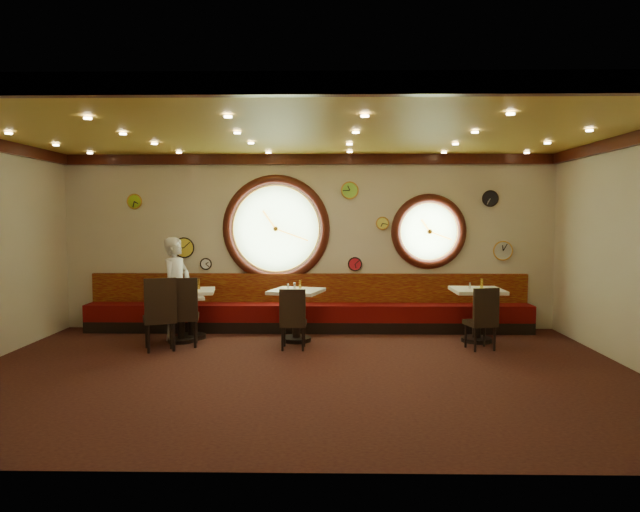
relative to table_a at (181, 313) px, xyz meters
The scene contains 44 objects.
floor 2.79m from the table_a, 40.94° to the right, with size 9.00×6.00×0.00m, color black.
ceiling 3.86m from the table_a, 40.94° to the right, with size 9.00×6.00×0.02m, color gold.
wall_back 2.64m from the table_a, 30.14° to the left, with size 9.00×0.02×3.20m, color beige.
wall_front 5.34m from the table_a, 66.64° to the right, with size 9.00×0.02×3.20m, color beige.
molding_back 3.53m from the table_a, 29.09° to the left, with size 9.00×0.10×0.18m, color #341009.
molding_front 5.81m from the table_a, 66.42° to the right, with size 9.00×0.10×0.18m, color #341009.
banquette_base 2.30m from the table_a, 24.01° to the left, with size 8.00×0.55×0.20m, color black.
banquette_seat 2.27m from the table_a, 24.01° to the left, with size 8.00×0.55×0.30m, color #550707.
banquette_back 2.38m from the table_a, 28.88° to the left, with size 8.00×0.10×0.55m, color #5C0707.
porthole_left_glass 2.34m from the table_a, 39.14° to the left, with size 1.66×1.66×0.02m, color #90B96F.
porthole_left_frame 2.33m from the table_a, 38.78° to the left, with size 1.98×1.98×0.18m, color #341009.
porthole_left_ring 2.31m from the table_a, 38.07° to the left, with size 1.61×1.61×0.03m, color gold.
porthole_right_glass 4.63m from the table_a, 15.66° to the left, with size 1.10×1.10×0.02m, color #90B96F.
porthole_right_frame 4.62m from the table_a, 15.48° to the left, with size 1.38×1.38×0.18m, color #341009.
porthole_right_ring 4.62m from the table_a, 15.10° to the left, with size 1.09×1.09×0.03m, color gold.
wall_clock_0 3.90m from the table_a, 18.77° to the left, with size 0.22×0.22×0.03m, color #EEEC4F.
wall_clock_1 1.37m from the table_a, 81.59° to the left, with size 0.20×0.20×0.03m, color white.
wall_clock_2 1.56m from the table_a, 101.09° to the left, with size 0.36×0.36×0.03m, color yellow.
wall_clock_3 5.82m from the table_a, 12.21° to the left, with size 0.28×0.28×0.03m, color black.
wall_clock_4 3.22m from the table_a, 21.70° to the left, with size 0.24×0.24×0.03m, color red.
wall_clock_5 5.82m from the table_a, 11.69° to the left, with size 0.34×0.34×0.03m, color silver.
wall_clock_6 2.47m from the table_a, 134.13° to the left, with size 0.26×0.26×0.03m, color #95C527.
wall_clock_7 3.68m from the table_a, 22.39° to the left, with size 0.30×0.30×0.03m, color #8BD442.
table_a is the anchor object (origin of this frame).
table_b 0.30m from the table_a, 68.65° to the left, with size 0.87×0.87×0.84m.
table_c 1.91m from the table_a, ahead, with size 0.98×0.98×0.87m.
table_d 4.90m from the table_a, ahead, with size 0.81×0.81×0.88m.
chair_a 0.68m from the table_a, 103.18° to the right, with size 0.62×0.62×0.71m.
chair_b 0.43m from the table_a, 70.23° to the right, with size 0.55×0.55×0.69m.
chair_c 1.97m from the table_a, 16.17° to the right, with size 0.41×0.41×0.60m.
chair_d 4.86m from the table_a, ahead, with size 0.49×0.49×0.61m.
condiment_a_salt 0.35m from the table_a, 147.57° to the left, with size 0.04×0.04×0.10m, color #B9B9BE.
condiment_b_salt 0.56m from the table_a, 93.51° to the left, with size 0.04×0.04×0.10m, color silver.
condiment_c_salt 1.82m from the table_a, ahead, with size 0.03×0.03×0.09m, color silver.
condiment_d_salt 4.81m from the table_a, ahead, with size 0.04×0.04×0.10m, color silver.
condiment_a_pepper 0.35m from the table_a, 35.96° to the right, with size 0.04×0.04×0.11m, color silver.
condiment_b_pepper 0.47m from the table_a, 72.52° to the left, with size 0.03×0.03×0.09m, color silver.
condiment_c_pepper 1.93m from the table_a, ahead, with size 0.04×0.04×0.11m, color silver.
condiment_d_pepper 5.00m from the table_a, ahead, with size 0.04×0.04×0.11m, color silver.
condiment_a_bottle 0.39m from the table_a, 36.70° to the left, with size 0.05×0.05×0.15m, color gold.
condiment_b_bottle 0.59m from the table_a, 56.50° to the left, with size 0.06×0.06×0.18m, color #C5882E.
condiment_c_bottle 2.03m from the table_a, ahead, with size 0.05×0.05×0.14m, color gold.
condiment_d_bottle 5.00m from the table_a, ahead, with size 0.05×0.05×0.16m, color gold.
waiter 0.47m from the table_a, 118.93° to the left, with size 0.63×0.41×1.72m, color white.
Camera 1 is at (0.39, -7.48, 2.08)m, focal length 32.00 mm.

